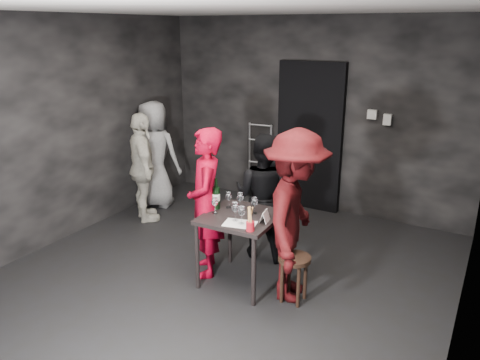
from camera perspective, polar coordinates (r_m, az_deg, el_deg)
The scene contains 26 objects.
floor at distance 5.05m, azimuth -2.55°, elevation -12.02°, with size 4.50×5.00×0.02m, color black.
ceiling at distance 4.37m, azimuth -3.08°, elevation 20.28°, with size 4.50×5.00×0.02m, color silver.
wall_back at distance 6.72m, azimuth 8.78°, elevation 7.77°, with size 4.50×0.04×2.70m, color black.
wall_left at distance 6.01m, azimuth -21.34°, elevation 5.52°, with size 0.04×5.00×2.70m, color black.
wall_right at distance 3.87m, azimuth 26.67°, elevation -1.71°, with size 0.04×5.00×2.70m, color black.
doorway at distance 6.72m, azimuth 8.48°, elevation 5.18°, with size 0.95×0.10×2.10m, color black.
wallbox_upper at distance 6.40m, azimuth 15.82°, elevation 7.71°, with size 0.12×0.06×0.12m, color #B7B7B2.
wallbox_lower at distance 6.37m, azimuth 17.53°, elevation 7.04°, with size 0.10×0.06×0.14m, color #B7B7B2.
hand_truck at distance 7.14m, azimuth 2.26°, elevation -0.81°, with size 0.39×0.34×1.18m.
tasting_table at distance 4.71m, azimuth 0.09°, elevation -5.42°, with size 0.72×0.72×0.75m.
stool at distance 4.55m, azimuth 6.63°, elevation -10.47°, with size 0.31×0.31×0.47m.
server_red at distance 4.87m, azimuth -4.21°, elevation -2.32°, with size 0.61×0.40×1.68m, color #A9011D.
woman_black at distance 5.29m, azimuth 2.86°, elevation -2.20°, with size 0.68×0.37×1.40m, color black.
man_maroon at distance 4.40m, azimuth 6.76°, elevation -3.29°, with size 1.21×0.56×1.87m, color #360709.
bystander_cream at distance 6.38m, azimuth -11.77°, elevation 1.38°, with size 0.86×0.41×1.47m, color beige.
bystander_grey at distance 6.88m, azimuth -10.41°, elevation 3.29°, with size 0.79×0.43×1.61m, color gray.
tasting_mat at distance 4.47m, azimuth -0.00°, elevation -5.35°, with size 0.31×0.20×0.00m, color white.
wine_glass_a at distance 4.69m, azimuth -3.11°, elevation -3.05°, with size 0.07×0.07×0.18m, color white, non-canonical shape.
wine_glass_b at distance 4.83m, azimuth -1.41°, elevation -2.37°, with size 0.07×0.07×0.18m, color white, non-canonical shape.
wine_glass_c at distance 4.80m, azimuth 0.02°, elevation -2.46°, with size 0.07×0.07×0.19m, color white, non-canonical shape.
wine_glass_d at distance 4.51m, azimuth -0.57°, elevation -3.77°, with size 0.08×0.08×0.21m, color white, non-canonical shape.
wine_glass_e at distance 4.43m, azimuth 0.17°, elevation -4.21°, with size 0.08×0.08×0.20m, color white, non-canonical shape.
wine_glass_f at distance 4.69m, azimuth 1.75°, elevation -3.03°, with size 0.07×0.07×0.19m, color white, non-canonical shape.
wine_bottle at distance 4.81m, azimuth -2.92°, elevation -2.09°, with size 0.08×0.08×0.33m.
breadstick_cup at distance 4.29m, azimuth 1.26°, elevation -4.81°, with size 0.08×0.08×0.25m.
reserved_card at distance 4.52m, azimuth 2.84°, elevation -4.39°, with size 0.09×0.15×0.11m, color white, non-canonical shape.
Camera 1 is at (2.35, -3.68, 2.54)m, focal length 35.00 mm.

